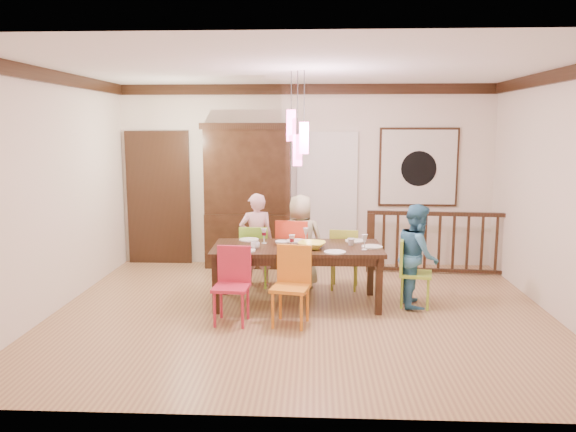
{
  "coord_description": "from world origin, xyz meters",
  "views": [
    {
      "loc": [
        0.15,
        -6.56,
        2.23
      ],
      "look_at": [
        -0.18,
        0.46,
        1.12
      ],
      "focal_mm": 35.0,
      "sensor_mm": 36.0,
      "label": 1
    }
  ],
  "objects_px": {
    "china_hutch": "(248,195)",
    "dining_table": "(297,253)",
    "chair_far_left": "(255,251)",
    "balustrade": "(439,242)",
    "chair_end_right": "(416,268)",
    "person_far_mid": "(301,241)",
    "person_end_right": "(417,255)",
    "person_far_left": "(256,239)"
  },
  "relations": [
    {
      "from": "chair_end_right",
      "to": "dining_table",
      "type": "bearing_deg",
      "value": 101.31
    },
    {
      "from": "balustrade",
      "to": "person_far_mid",
      "type": "bearing_deg",
      "value": -154.63
    },
    {
      "from": "chair_end_right",
      "to": "balustrade",
      "type": "bearing_deg",
      "value": -9.46
    },
    {
      "from": "dining_table",
      "to": "chair_end_right",
      "type": "relative_size",
      "value": 2.5
    },
    {
      "from": "chair_far_left",
      "to": "person_end_right",
      "type": "height_order",
      "value": "person_end_right"
    },
    {
      "from": "balustrade",
      "to": "person_end_right",
      "type": "relative_size",
      "value": 1.71
    },
    {
      "from": "chair_end_right",
      "to": "person_end_right",
      "type": "height_order",
      "value": "person_end_right"
    },
    {
      "from": "dining_table",
      "to": "china_hutch",
      "type": "bearing_deg",
      "value": 111.83
    },
    {
      "from": "china_hutch",
      "to": "balustrade",
      "type": "height_order",
      "value": "china_hutch"
    },
    {
      "from": "chair_far_left",
      "to": "balustrade",
      "type": "distance_m",
      "value": 2.86
    },
    {
      "from": "chair_far_left",
      "to": "person_end_right",
      "type": "distance_m",
      "value": 2.27
    },
    {
      "from": "balustrade",
      "to": "person_far_mid",
      "type": "xyz_separation_m",
      "value": [
        -2.1,
        -0.79,
        0.15
      ]
    },
    {
      "from": "china_hutch",
      "to": "person_far_mid",
      "type": "bearing_deg",
      "value": -52.64
    },
    {
      "from": "dining_table",
      "to": "chair_far_left",
      "type": "height_order",
      "value": "chair_far_left"
    },
    {
      "from": "chair_end_right",
      "to": "person_far_mid",
      "type": "height_order",
      "value": "person_far_mid"
    },
    {
      "from": "chair_far_left",
      "to": "chair_end_right",
      "type": "distance_m",
      "value": 2.26
    },
    {
      "from": "person_far_left",
      "to": "chair_far_left",
      "type": "bearing_deg",
      "value": 62.23
    },
    {
      "from": "chair_far_left",
      "to": "person_far_mid",
      "type": "xyz_separation_m",
      "value": [
        0.64,
        0.02,
        0.15
      ]
    },
    {
      "from": "person_end_right",
      "to": "person_far_left",
      "type": "bearing_deg",
      "value": 70.96
    },
    {
      "from": "dining_table",
      "to": "person_end_right",
      "type": "height_order",
      "value": "person_end_right"
    },
    {
      "from": "person_end_right",
      "to": "chair_far_left",
      "type": "bearing_deg",
      "value": 72.59
    },
    {
      "from": "balustrade",
      "to": "person_far_left",
      "type": "bearing_deg",
      "value": -160.0
    },
    {
      "from": "chair_far_left",
      "to": "person_far_left",
      "type": "relative_size",
      "value": 0.66
    },
    {
      "from": "dining_table",
      "to": "china_hutch",
      "type": "relative_size",
      "value": 0.93
    },
    {
      "from": "chair_end_right",
      "to": "china_hutch",
      "type": "relative_size",
      "value": 0.37
    },
    {
      "from": "chair_end_right",
      "to": "person_end_right",
      "type": "bearing_deg",
      "value": -15.55
    },
    {
      "from": "balustrade",
      "to": "person_far_left",
      "type": "relative_size",
      "value": 1.68
    },
    {
      "from": "chair_end_right",
      "to": "person_far_left",
      "type": "height_order",
      "value": "person_far_left"
    },
    {
      "from": "china_hutch",
      "to": "person_end_right",
      "type": "distance_m",
      "value": 3.09
    },
    {
      "from": "china_hutch",
      "to": "person_far_mid",
      "type": "height_order",
      "value": "china_hutch"
    },
    {
      "from": "person_far_left",
      "to": "chair_end_right",
      "type": "bearing_deg",
      "value": 142.19
    },
    {
      "from": "chair_far_left",
      "to": "balustrade",
      "type": "bearing_deg",
      "value": -163.58
    },
    {
      "from": "dining_table",
      "to": "chair_far_left",
      "type": "xyz_separation_m",
      "value": [
        -0.62,
        0.8,
        -0.17
      ]
    },
    {
      "from": "dining_table",
      "to": "person_far_mid",
      "type": "relative_size",
      "value": 1.64
    },
    {
      "from": "dining_table",
      "to": "person_end_right",
      "type": "distance_m",
      "value": 1.5
    },
    {
      "from": "china_hutch",
      "to": "dining_table",
      "type": "bearing_deg",
      "value": -66.53
    },
    {
      "from": "dining_table",
      "to": "chair_far_left",
      "type": "bearing_deg",
      "value": 126.29
    },
    {
      "from": "china_hutch",
      "to": "person_far_left",
      "type": "bearing_deg",
      "value": -77.58
    },
    {
      "from": "china_hutch",
      "to": "person_far_left",
      "type": "xyz_separation_m",
      "value": [
        0.24,
        -1.09,
        -0.49
      ]
    },
    {
      "from": "balustrade",
      "to": "person_far_left",
      "type": "height_order",
      "value": "person_far_left"
    },
    {
      "from": "dining_table",
      "to": "person_far_left",
      "type": "xyz_separation_m",
      "value": [
        -0.61,
        0.86,
        -0.01
      ]
    },
    {
      "from": "chair_end_right",
      "to": "china_hutch",
      "type": "bearing_deg",
      "value": 61.8
    }
  ]
}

